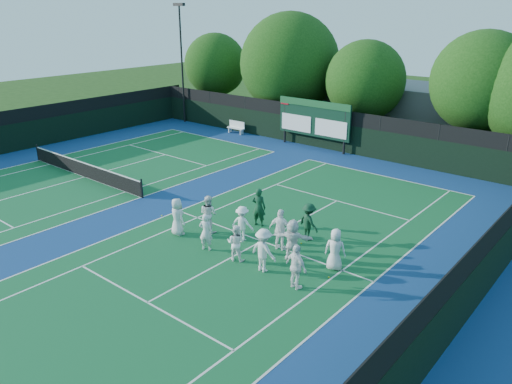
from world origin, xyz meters
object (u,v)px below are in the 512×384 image
Objects in this scene: tennis_net at (84,169)px; coach_left at (259,207)px; bench at (236,127)px; scoreboard at (314,119)px.

coach_left reaches higher than tennis_net.
tennis_net is 6.03× the size of coach_left.
tennis_net is at bearing -88.40° from bench.
tennis_net is 7.04× the size of bench.
coach_left reaches higher than bench.
coach_left is (13.19, -13.12, 0.39)m from bench.
coach_left is at bearing -66.49° from scoreboard.
scoreboard reaches higher than tennis_net.
scoreboard is 14.59m from coach_left.
bench is at bearing 91.60° from tennis_net.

